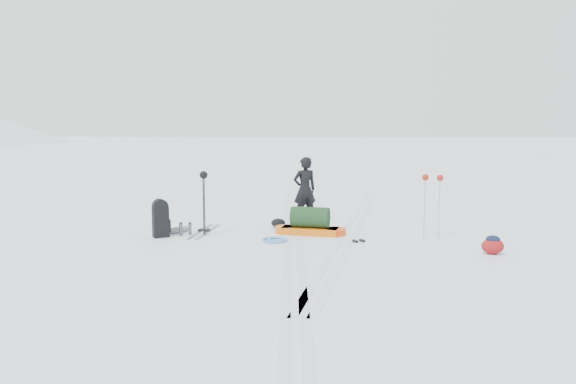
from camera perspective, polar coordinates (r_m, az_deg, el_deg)
name	(u,v)px	position (r m, az deg, el deg)	size (l,w,h in m)	color
ground	(293,238)	(11.83, 0.51, -4.73)	(200.00, 200.00, 0.00)	white
ski_tracks	(323,231)	(12.67, 3.54, -3.95)	(3.38, 17.97, 0.01)	silver
skier	(305,190)	(13.66, 1.71, 0.23)	(0.58, 0.38, 1.60)	black
pulk_sled	(310,224)	(12.23, 2.26, -3.25)	(1.63, 0.71, 0.60)	orange
expedition_rucksack	(163,219)	(12.24, -12.60, -2.71)	(0.64, 0.85, 0.82)	black
ski_poles_black	(204,183)	(12.11, -8.56, 0.93)	(0.17, 0.18, 1.40)	black
ski_poles_silver	(432,185)	(11.97, 14.46, 0.69)	(0.42, 0.24, 1.36)	#AAADB0
touring_skis_grey	(204,231)	(12.68, -8.52, -3.96)	(0.37, 1.75, 0.06)	#9B9EA4
touring_skis_white	(359,242)	(11.49, 7.19, -5.06)	(0.92, 1.55, 0.06)	silver
rope_coil	(275,240)	(11.55, -1.30, -4.85)	(0.69, 0.69, 0.06)	#578DD5
small_daypack	(493,245)	(11.05, 20.08, -5.08)	(0.46, 0.37, 0.35)	maroon
thermos_pair	(185,229)	(12.32, -10.40, -3.73)	(0.24, 0.23, 0.29)	#54555B
stuff_sack	(278,223)	(13.07, -0.99, -3.16)	(0.36, 0.28, 0.21)	black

